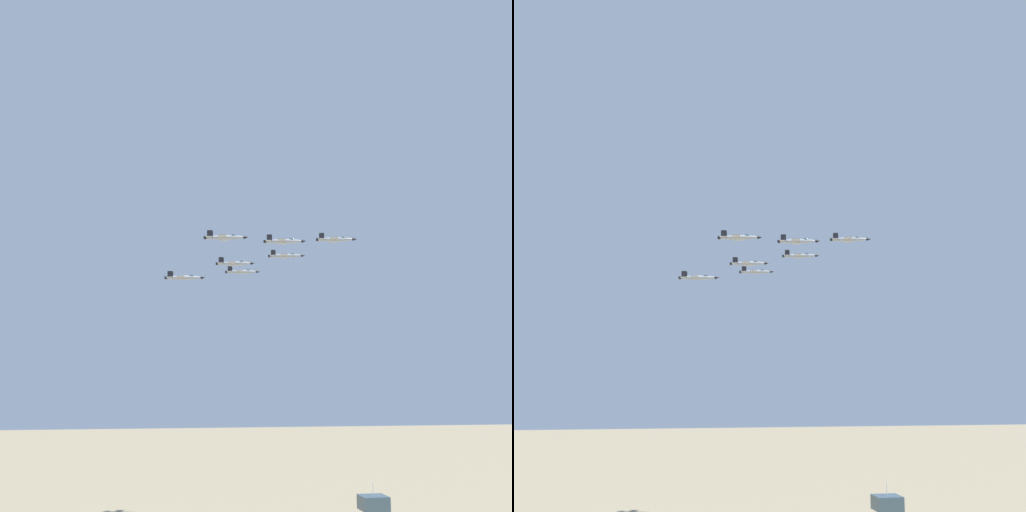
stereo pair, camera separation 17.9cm
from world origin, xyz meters
The scene contains 7 objects.
jet_lead centered at (2.49, 25.22, 100.15)m, with size 14.26×9.07×3.03m.
jet_left_wingman centered at (-11.23, 44.18, 97.38)m, with size 13.75×8.78×2.93m.
jet_right_wingman centered at (-18.44, 14.74, 96.51)m, with size 13.99×8.90×2.97m.
jet_left_outer centered at (-24.95, 63.15, 93.98)m, with size 13.79×8.79×2.94m.
jet_right_outer centered at (-39.37, 4.26, 94.74)m, with size 13.80×8.75×2.93m.
jet_slot_rear centered at (-32.16, 33.70, 91.98)m, with size 13.71×8.74×2.92m.
jet_trailing centered at (-49.48, 37.94, 87.09)m, with size 14.41×9.14×3.06m.
Camera 2 is at (-65.26, -197.45, 50.25)m, focal length 47.24 mm.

